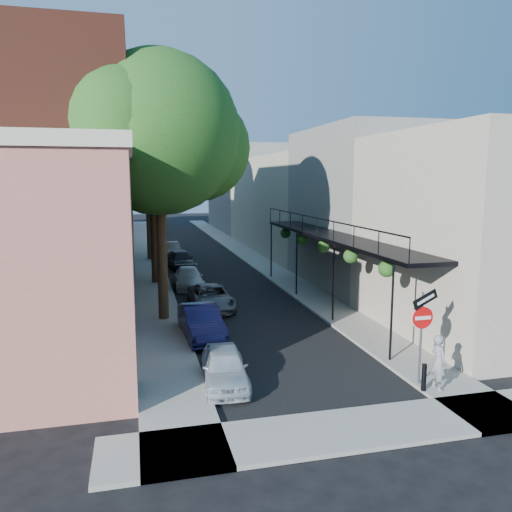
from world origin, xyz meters
TOP-DOWN VIEW (x-y plane):
  - ground at (0.00, 0.00)m, footprint 160.00×160.00m
  - road_surface at (0.00, 30.00)m, footprint 6.00×64.00m
  - sidewalk_left at (-4.00, 30.00)m, footprint 2.00×64.00m
  - sidewalk_right at (4.00, 30.00)m, footprint 2.00×64.00m
  - sidewalk_cross at (0.00, -1.00)m, footprint 12.00×2.00m
  - buildings_left at (-9.30, 28.76)m, footprint 10.10×59.10m
  - buildings_right at (8.99, 29.49)m, footprint 9.80×55.00m
  - sign_post at (3.16, 0.97)m, footprint 0.89×0.17m
  - bollard at (3.00, 0.50)m, footprint 0.14×0.14m
  - oak_near at (-3.37, 10.26)m, footprint 7.48×6.80m
  - oak_mid at (-3.42, 18.23)m, footprint 6.60×6.00m
  - oak_far at (-3.35, 27.27)m, footprint 7.70×7.00m
  - parked_car_a at (-2.44, 2.54)m, footprint 1.62×3.40m
  - parked_car_b at (-2.53, 7.19)m, footprint 1.56×3.96m
  - parked_car_c at (-1.49, 11.49)m, footprint 1.94×4.13m
  - parked_car_d at (-2.00, 16.55)m, footprint 1.72×3.96m
  - parked_car_e at (-1.89, 22.81)m, footprint 1.90×3.99m
  - parked_car_f at (-2.30, 27.06)m, footprint 1.71×4.12m
  - pedestrian at (3.44, 0.50)m, footprint 0.42×0.61m

SIDE VIEW (x-z plane):
  - ground at x=0.00m, z-range 0.00..0.00m
  - road_surface at x=0.00m, z-range 0.00..0.01m
  - sidewalk_left at x=-4.00m, z-range 0.00..0.12m
  - sidewalk_right at x=4.00m, z-range 0.00..0.12m
  - sidewalk_cross at x=0.00m, z-range 0.00..0.12m
  - bollard at x=3.00m, z-range 0.12..0.92m
  - parked_car_a at x=-2.44m, z-range 0.00..1.12m
  - parked_car_d at x=-2.00m, z-range 0.00..1.13m
  - parked_car_c at x=-1.49m, z-range 0.00..1.14m
  - parked_car_b at x=-2.53m, z-range 0.00..1.28m
  - parked_car_e at x=-1.89m, z-range 0.00..1.32m
  - parked_car_f at x=-2.30m, z-range 0.00..1.33m
  - pedestrian at x=3.44m, z-range 0.12..1.75m
  - sign_post at x=3.16m, z-range 0.54..3.53m
  - buildings_right at x=8.99m, z-range -0.58..9.42m
  - buildings_left at x=-9.30m, z-range -1.06..10.94m
  - oak_mid at x=-3.42m, z-range 1.96..12.16m
  - oak_near at x=-3.37m, z-range 2.17..13.59m
  - oak_far at x=-3.35m, z-range 2.31..14.21m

